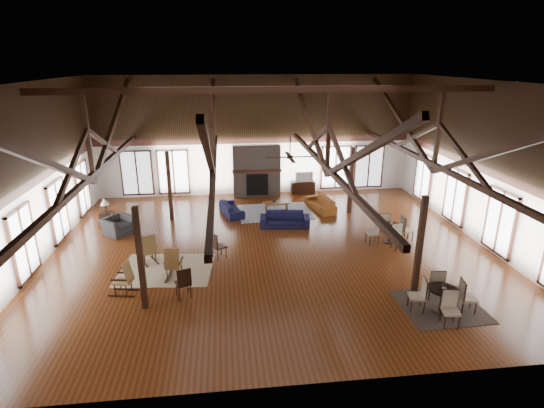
{
  "coord_description": "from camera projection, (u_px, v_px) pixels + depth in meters",
  "views": [
    {
      "loc": [
        -1.62,
        -14.32,
        6.71
      ],
      "look_at": [
        0.14,
        1.0,
        1.42
      ],
      "focal_mm": 28.0,
      "sensor_mm": 36.0,
      "label": 1
    }
  ],
  "objects": [
    {
      "name": "cup_far",
      "position": [
        392.0,
        223.0,
        16.21
      ],
      "size": [
        0.18,
        0.18,
        0.11
      ],
      "primitive_type": "imported",
      "rotation": [
        0.0,
        0.0,
        0.34
      ],
      "color": "#B2B2B2",
      "rests_on": "cafe_table_far"
    },
    {
      "name": "armchair",
      "position": [
        118.0,
        226.0,
        17.07
      ],
      "size": [
        1.42,
        1.44,
        0.71
      ],
      "primitive_type": "imported",
      "rotation": [
        0.0,
        0.0,
        0.91
      ],
      "color": "#28282A",
      "rests_on": "floor"
    },
    {
      "name": "cafe_table_near",
      "position": [
        442.0,
        296.0,
        11.77
      ],
      "size": [
        1.89,
        1.89,
        0.96
      ],
      "rotation": [
        0.0,
        0.0,
        -0.17
      ],
      "color": "black",
      "rests_on": "floor"
    },
    {
      "name": "cup_near",
      "position": [
        444.0,
        289.0,
        11.62
      ],
      "size": [
        0.15,
        0.15,
        0.09
      ],
      "primitive_type": "imported",
      "rotation": [
        0.0,
        0.0,
        -0.38
      ],
      "color": "#B2B2B2",
      "rests_on": "cafe_table_near"
    },
    {
      "name": "rug_navy",
      "position": [
        275.0,
        212.0,
        19.59
      ],
      "size": [
        3.38,
        2.59,
        0.01
      ],
      "primitive_type": "cube",
      "rotation": [
        0.0,
        0.0,
        0.04
      ],
      "color": "#1C284E",
      "rests_on": "floor"
    },
    {
      "name": "vase",
      "position": [
        274.0,
        200.0,
        19.57
      ],
      "size": [
        0.24,
        0.24,
        0.2
      ],
      "primitive_type": "imported",
      "rotation": [
        0.0,
        0.0,
        0.31
      ],
      "color": "#B2B2B2",
      "rests_on": "coffee_table"
    },
    {
      "name": "side_table_lamp",
      "position": [
        106.0,
        216.0,
        17.76
      ],
      "size": [
        0.49,
        0.49,
        1.25
      ],
      "color": "black",
      "rests_on": "floor"
    },
    {
      "name": "post_grid",
      "position": [
        271.0,
        210.0,
        15.32
      ],
      "size": [
        8.16,
        7.16,
        3.05
      ],
      "color": "black",
      "rests_on": "floor"
    },
    {
      "name": "sofa_navy_front",
      "position": [
        285.0,
        219.0,
        17.87
      ],
      "size": [
        2.16,
        1.07,
        0.61
      ],
      "primitive_type": "imported",
      "rotation": [
        0.0,
        0.0,
        -0.13
      ],
      "color": "black",
      "rests_on": "floor"
    },
    {
      "name": "floor",
      "position": [
        271.0,
        249.0,
        15.81
      ],
      "size": [
        16.0,
        16.0,
        0.0
      ],
      "primitive_type": "plane",
      "color": "#622E14",
      "rests_on": "ground"
    },
    {
      "name": "sofa_navy_left",
      "position": [
        232.0,
        208.0,
        19.28
      ],
      "size": [
        1.96,
        1.17,
        0.54
      ],
      "primitive_type": "imported",
      "rotation": [
        0.0,
        0.0,
        1.83
      ],
      "color": "#121333",
      "rests_on": "floor"
    },
    {
      "name": "side_chair_a",
      "position": [
        217.0,
        244.0,
        14.84
      ],
      "size": [
        0.57,
        0.57,
        0.99
      ],
      "rotation": [
        0.0,
        0.0,
        -1.02
      ],
      "color": "black",
      "rests_on": "floor"
    },
    {
      "name": "television",
      "position": [
        304.0,
        177.0,
        22.13
      ],
      "size": [
        0.93,
        0.15,
        0.53
      ],
      "primitive_type": "imported",
      "rotation": [
        0.0,
        0.0,
        0.03
      ],
      "color": "#B2B2B2",
      "rests_on": "tv_console"
    },
    {
      "name": "sofa_orange",
      "position": [
        321.0,
        203.0,
        19.88
      ],
      "size": [
        2.06,
        1.1,
        0.57
      ],
      "primitive_type": "imported",
      "rotation": [
        0.0,
        0.0,
        -1.39
      ],
      "color": "brown",
      "rests_on": "floor"
    },
    {
      "name": "wall_left",
      "position": [
        31.0,
        178.0,
        13.97
      ],
      "size": [
        0.02,
        14.0,
        6.0
      ],
      "primitive_type": "cube",
      "color": "white",
      "rests_on": "floor"
    },
    {
      "name": "roof_truss",
      "position": [
        271.0,
        142.0,
        14.5
      ],
      "size": [
        15.6,
        14.07,
        3.14
      ],
      "color": "black",
      "rests_on": "wall_back"
    },
    {
      "name": "rug_tan",
      "position": [
        166.0,
        270.0,
        14.24
      ],
      "size": [
        3.23,
        2.65,
        0.01
      ],
      "primitive_type": "cube",
      "rotation": [
        0.0,
        0.0,
        -0.09
      ],
      "color": "tan",
      "rests_on": "floor"
    },
    {
      "name": "coffee_table",
      "position": [
        276.0,
        203.0,
        19.6
      ],
      "size": [
        1.26,
        0.83,
        0.44
      ],
      "rotation": [
        0.0,
        0.0,
        0.23
      ],
      "color": "brown",
      "rests_on": "floor"
    },
    {
      "name": "fireplace",
      "position": [
        257.0,
        171.0,
        21.66
      ],
      "size": [
        2.5,
        0.69,
        2.6
      ],
      "color": "#67594F",
      "rests_on": "floor"
    },
    {
      "name": "cafe_table_far",
      "position": [
        390.0,
        230.0,
        16.24
      ],
      "size": [
        1.89,
        1.89,
        0.98
      ],
      "rotation": [
        0.0,
        0.0,
        0.09
      ],
      "color": "black",
      "rests_on": "floor"
    },
    {
      "name": "rocking_chair_c",
      "position": [
        125.0,
        279.0,
        12.65
      ],
      "size": [
        0.88,
        0.58,
        1.05
      ],
      "rotation": [
        0.0,
        0.0,
        1.38
      ],
      "color": "olive",
      "rests_on": "floor"
    },
    {
      "name": "rug_dark",
      "position": [
        441.0,
        306.0,
        12.12
      ],
      "size": [
        2.33,
        2.13,
        0.01
      ],
      "primitive_type": "cube",
      "rotation": [
        0.0,
        0.0,
        0.03
      ],
      "color": "black",
      "rests_on": "floor"
    },
    {
      "name": "rocking_chair_a",
      "position": [
        149.0,
        250.0,
        14.56
      ],
      "size": [
        0.76,
        0.92,
        1.05
      ],
      "rotation": [
        0.0,
        0.0,
        0.48
      ],
      "color": "olive",
      "rests_on": "floor"
    },
    {
      "name": "side_chair_b",
      "position": [
        184.0,
        281.0,
        12.37
      ],
      "size": [
        0.53,
        0.53,
        0.99
      ],
      "rotation": [
        0.0,
        0.0,
        0.34
      ],
      "color": "black",
      "rests_on": "floor"
    },
    {
      "name": "tv_console",
      "position": [
        303.0,
        187.0,
        22.32
      ],
      "size": [
        1.25,
        0.47,
        0.62
      ],
      "primitive_type": "cube",
      "color": "black",
      "rests_on": "floor"
    },
    {
      "name": "wall_back",
      "position": [
        256.0,
        136.0,
        21.42
      ],
      "size": [
        16.0,
        0.02,
        6.0
      ],
      "primitive_type": "cube",
      "color": "white",
      "rests_on": "floor"
    },
    {
      "name": "ceiling_fan",
      "position": [
        290.0,
        156.0,
        13.72
      ],
      "size": [
        1.6,
        1.6,
        0.75
      ],
      "color": "black",
      "rests_on": "roof_truss"
    },
    {
      "name": "wall_front",
      "position": [
        311.0,
        260.0,
        8.26
      ],
      "size": [
        16.0,
        0.02,
        6.0
      ],
      "primitive_type": "cube",
      "color": "white",
      "rests_on": "floor"
    },
    {
      "name": "wall_right",
      "position": [
        485.0,
        165.0,
        15.7
      ],
      "size": [
        0.02,
        14.0,
        6.0
      ],
      "primitive_type": "cube",
      "color": "white",
      "rests_on": "floor"
    },
    {
      "name": "ceiling",
      "position": [
        271.0,
        82.0,
        13.87
      ],
      "size": [
        16.0,
        14.0,
        0.02
      ],
      "primitive_type": "cube",
      "color": "black",
      "rests_on": "wall_back"
    },
    {
      "name": "rocking_chair_b",
      "position": [
        173.0,
        264.0,
        13.51
      ],
      "size": [
        0.57,
        0.9,
        1.09
      ],
      "rotation": [
        0.0,
        0.0,
        -0.15
      ],
      "color": "olive",
      "rests_on": "floor"
    }
  ]
}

